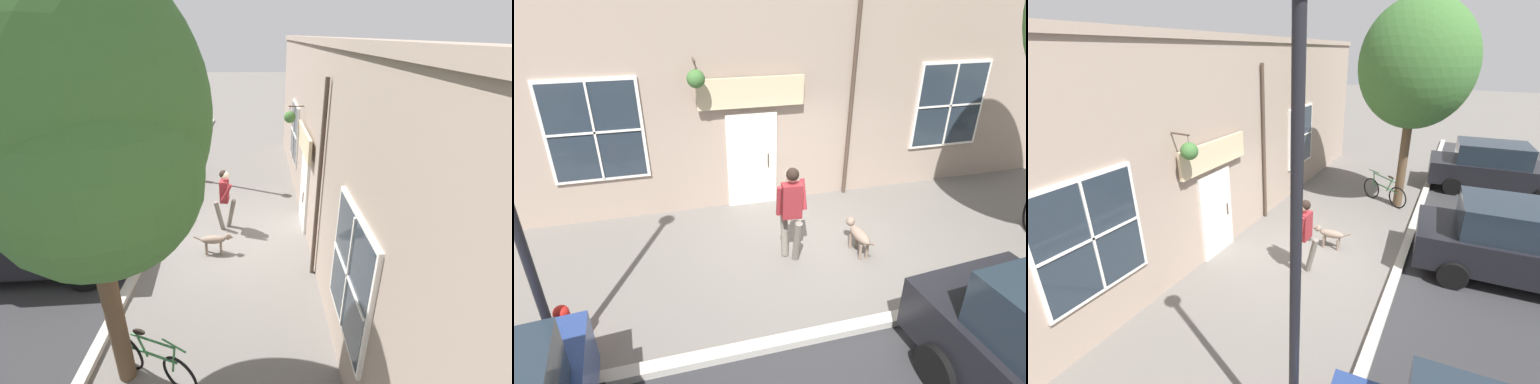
{
  "view_description": "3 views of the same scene",
  "coord_description": "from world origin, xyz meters",
  "views": [
    {
      "loc": [
        -0.82,
        7.99,
        5.11
      ],
      "look_at": [
        -0.8,
        -0.64,
        1.11
      ],
      "focal_mm": 24.0,
      "sensor_mm": 36.0,
      "label": 1
    },
    {
      "loc": [
        5.78,
        -2.48,
        4.37
      ],
      "look_at": [
        -0.86,
        -0.72,
        0.9
      ],
      "focal_mm": 28.0,
      "sensor_mm": 36.0,
      "label": 2
    },
    {
      "loc": [
        2.69,
        -6.63,
        4.68
      ],
      "look_at": [
        -1.19,
        0.89,
        1.18
      ],
      "focal_mm": 24.0,
      "sensor_mm": 36.0,
      "label": 3
    }
  ],
  "objects": [
    {
      "name": "ground_plane",
      "position": [
        0.0,
        0.0,
        0.0
      ],
      "size": [
        90.0,
        90.0,
        0.0
      ],
      "primitive_type": "plane",
      "color": "#66605B"
    },
    {
      "name": "parked_car_far_end",
      "position": [
        4.01,
        6.92,
        0.88
      ],
      "size": [
        4.43,
        2.21,
        1.75
      ],
      "color": "black",
      "rests_on": "ground_plane"
    },
    {
      "name": "dog_on_leash",
      "position": [
        0.22,
        0.67,
        0.38
      ],
      "size": [
        1.02,
        0.26,
        0.59
      ],
      "color": "#7F6B5B",
      "rests_on": "ground_plane"
    },
    {
      "name": "leaning_bicycle",
      "position": [
        0.83,
        4.19,
        0.38
      ],
      "size": [
        1.57,
        0.83,
        1.0
      ],
      "color": "black",
      "rests_on": "ground_plane"
    },
    {
      "name": "pedestrian_walking",
      "position": [
        0.07,
        -0.59,
        1.08
      ],
      "size": [
        0.64,
        0.57,
        1.78
      ],
      "color": "#6B665B",
      "rests_on": "ground_plane"
    },
    {
      "name": "street_lamp",
      "position": [
        1.55,
        -4.19,
        3.45
      ],
      "size": [
        0.32,
        0.32,
        5.35
      ],
      "color": "black",
      "rests_on": "ground_plane"
    },
    {
      "name": "parked_car_mid_block",
      "position": [
        4.29,
        1.29,
        0.88
      ],
      "size": [
        4.43,
        2.21,
        1.75
      ],
      "color": "black",
      "rests_on": "ground_plane"
    },
    {
      "name": "street_tree_by_curb",
      "position": [
        1.18,
        4.27,
        4.16
      ],
      "size": [
        3.24,
        3.08,
        6.1
      ],
      "color": "brown",
      "rests_on": "ground_plane"
    },
    {
      "name": "storefront_facade",
      "position": [
        -2.34,
        -0.01,
        2.52
      ],
      "size": [
        0.95,
        18.0,
        5.05
      ],
      "color": "gray",
      "rests_on": "ground_plane"
    }
  ]
}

